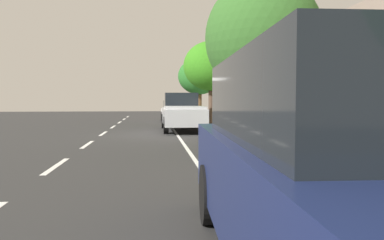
{
  "coord_description": "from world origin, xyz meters",
  "views": [
    {
      "loc": [
        -0.58,
        -16.32,
        1.59
      ],
      "look_at": [
        0.4,
        -7.26,
        1.08
      ],
      "focal_mm": 34.1,
      "sensor_mm": 36.0,
      "label": 1
    }
  ],
  "objects": [
    {
      "name": "curb_edge",
      "position": [
        1.99,
        0.0,
        0.07
      ],
      "size": [
        0.16,
        42.12,
        0.14
      ],
      "primitive_type": "cube",
      "color": "gray",
      "rests_on": "ground"
    },
    {
      "name": "pedestrian_on_phone",
      "position": [
        4.22,
        -5.83,
        1.09
      ],
      "size": [
        0.35,
        0.58,
        1.68
      ],
      "color": "black",
      "rests_on": "sidewalk"
    },
    {
      "name": "bicycle_at_curb",
      "position": [
        1.53,
        -6.89,
        0.36
      ],
      "size": [
        1.24,
        1.23,
        0.72
      ],
      "color": "black",
      "rests_on": "ground"
    },
    {
      "name": "parked_sedan_white_mid",
      "position": [
        1.0,
        10.04,
        0.75
      ],
      "size": [
        1.93,
        4.45,
        1.52
      ],
      "color": "white",
      "rests_on": "ground"
    },
    {
      "name": "lane_stripe_centre",
      "position": [
        -2.89,
        -1.06,
        0.0
      ],
      "size": [
        0.14,
        40.0,
        0.01
      ],
      "color": "white",
      "rests_on": "ground"
    },
    {
      "name": "street_tree_corner",
      "position": [
        2.84,
        10.13,
        3.28
      ],
      "size": [
        3.15,
        3.15,
        4.48
      ],
      "color": "brown",
      "rests_on": "sidewalk"
    },
    {
      "name": "street_tree_far_end",
      "position": [
        2.84,
        4.78,
        3.53
      ],
      "size": [
        3.26,
        3.26,
        4.85
      ],
      "color": "brown",
      "rests_on": "sidewalk"
    },
    {
      "name": "parked_suv_dark_blue_nearest",
      "position": [
        0.95,
        -13.27,
        1.03
      ],
      "size": [
        2.13,
        4.78,
        1.99
      ],
      "color": "navy",
      "rests_on": "ground"
    },
    {
      "name": "fire_hydrant",
      "position": [
        2.42,
        -10.46,
        0.57
      ],
      "size": [
        0.22,
        0.22,
        0.84
      ],
      "color": "red",
      "rests_on": "sidewalk"
    },
    {
      "name": "lane_stripe_bike_edge",
      "position": [
        0.52,
        0.0,
        0.0
      ],
      "size": [
        0.12,
        42.12,
        0.01
      ],
      "primitive_type": "cube",
      "color": "white",
      "rests_on": "ground"
    },
    {
      "name": "sidewalk",
      "position": [
        3.74,
        0.0,
        0.07
      ],
      "size": [
        3.34,
        42.12,
        0.14
      ],
      "primitive_type": "cube",
      "color": "#96A59A",
      "rests_on": "ground"
    },
    {
      "name": "cyclist_with_backpack",
      "position": [
        1.74,
        -7.32,
        1.02
      ],
      "size": [
        0.55,
        0.54,
        1.68
      ],
      "color": "#C6B284",
      "rests_on": "ground"
    },
    {
      "name": "ground",
      "position": [
        0.0,
        0.0,
        0.0
      ],
      "size": [
        67.39,
        67.39,
        0.0
      ],
      "primitive_type": "plane",
      "color": "#2D2D2D"
    },
    {
      "name": "parked_pickup_silver_second",
      "position": [
        0.93,
        2.43,
        0.9
      ],
      "size": [
        2.03,
        5.3,
        1.95
      ],
      "color": "#B7BABF",
      "rests_on": "ground"
    },
    {
      "name": "street_tree_mid_block",
      "position": [
        2.84,
        -5.19,
        3.5
      ],
      "size": [
        3.58,
        3.58,
        5.24
      ],
      "color": "brown",
      "rests_on": "sidewalk"
    },
    {
      "name": "building_facade",
      "position": [
        5.66,
        0.0,
        2.21
      ],
      "size": [
        0.5,
        42.12,
        4.41
      ],
      "primitive_type": "cube",
      "color": "gray",
      "rests_on": "ground"
    }
  ]
}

